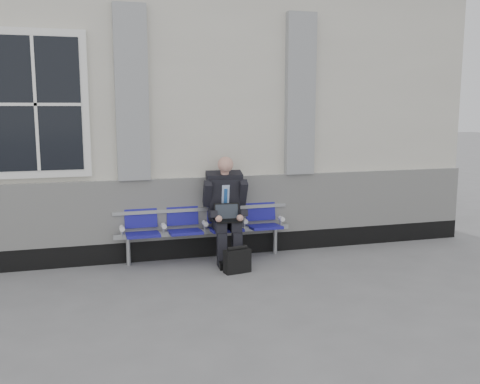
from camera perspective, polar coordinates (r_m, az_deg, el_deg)
name	(u,v)px	position (r m, az deg, el deg)	size (l,w,h in m)	color
ground	(3,309)	(6.61, -23.93, -11.34)	(70.00, 70.00, 0.00)	slate
station_building	(22,107)	(9.67, -22.20, 8.42)	(14.40, 4.40, 4.49)	beige
bench	(204,222)	(7.83, -3.86, -3.24)	(2.60, 0.47, 0.91)	#9EA0A3
businessman	(226,206)	(7.71, -1.55, -1.46)	(0.65, 0.87, 1.52)	black
briefcase	(237,260)	(7.27, -0.29, -7.30)	(0.38, 0.21, 0.37)	black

